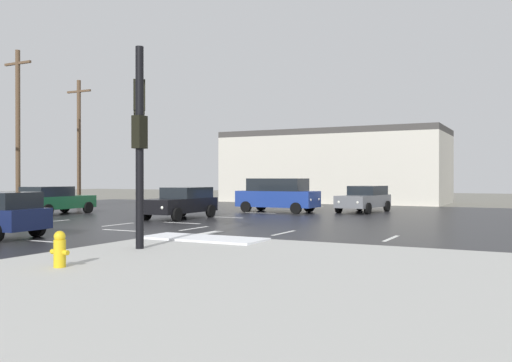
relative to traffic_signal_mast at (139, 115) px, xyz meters
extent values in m
plane|color=slate|center=(-3.71, 5.55, -3.97)|extent=(120.00, 120.00, 0.00)
cube|color=#232326|center=(-3.71, 5.55, -3.96)|extent=(44.00, 44.00, 0.02)
cube|color=#B2B2AD|center=(8.29, -6.45, -3.90)|extent=(18.00, 18.00, 0.14)
cube|color=white|center=(1.29, 1.55, -3.80)|extent=(4.00, 1.60, 0.06)
cube|color=silver|center=(-3.71, -0.45, -3.94)|extent=(2.00, 0.15, 0.01)
cube|color=silver|center=(-3.71, 3.55, -3.94)|extent=(2.00, 0.15, 0.01)
cube|color=silver|center=(-3.71, 7.55, -3.94)|extent=(2.00, 0.15, 0.01)
cube|color=silver|center=(-3.71, 11.55, -3.94)|extent=(2.00, 0.15, 0.01)
cube|color=silver|center=(-3.71, 15.55, -3.94)|extent=(2.00, 0.15, 0.01)
cube|color=silver|center=(-3.71, 19.55, -3.94)|extent=(2.00, 0.15, 0.01)
cube|color=silver|center=(-3.71, 23.55, -3.94)|extent=(2.00, 0.15, 0.01)
cube|color=silver|center=(-9.71, 5.55, -3.94)|extent=(0.15, 2.00, 0.01)
cube|color=silver|center=(-5.71, 5.55, -3.94)|extent=(0.15, 2.00, 0.01)
cube|color=silver|center=(-1.71, 5.55, -3.94)|extent=(0.15, 2.00, 0.01)
cube|color=silver|center=(2.29, 5.55, -3.94)|extent=(0.15, 2.00, 0.01)
cube|color=silver|center=(6.29, 5.55, -3.94)|extent=(0.15, 2.00, 0.01)
cube|color=silver|center=(-0.21, 1.55, -3.94)|extent=(0.45, 7.00, 0.01)
cylinder|color=black|center=(0.97, -1.18, -1.05)|extent=(0.22, 0.22, 5.55)
cylinder|color=black|center=(-0.47, 0.57, 1.32)|extent=(3.00, 3.60, 0.14)
cube|color=black|center=(-0.33, 0.40, 0.69)|extent=(0.46, 0.45, 0.95)
sphere|color=red|center=(-0.43, 0.52, 0.98)|extent=(0.20, 0.20, 0.20)
cube|color=black|center=(-0.98, 1.19, 0.69)|extent=(0.46, 0.45, 0.95)
sphere|color=red|center=(-1.08, 1.31, 0.98)|extent=(0.20, 0.20, 0.20)
cube|color=black|center=(-1.63, 1.98, 0.69)|extent=(0.46, 0.45, 0.95)
sphere|color=red|center=(-1.73, 2.10, 0.98)|extent=(0.20, 0.20, 0.20)
cube|color=black|center=(0.97, -1.18, -0.63)|extent=(0.28, 0.36, 0.90)
cylinder|color=gold|center=(1.44, -4.44, -3.53)|extent=(0.26, 0.26, 0.60)
sphere|color=gold|center=(1.44, -4.44, -3.16)|extent=(0.25, 0.25, 0.25)
cylinder|color=gold|center=(1.26, -4.44, -3.50)|extent=(0.12, 0.11, 0.11)
cylinder|color=gold|center=(1.62, -4.44, -3.50)|extent=(0.12, 0.11, 0.11)
cube|color=beige|center=(-4.77, 31.89, -1.17)|extent=(18.55, 8.00, 5.60)
cube|color=#3F3D3A|center=(-4.77, 31.89, 1.88)|extent=(18.55, 8.00, 0.50)
cube|color=slate|center=(1.51, 18.92, -3.27)|extent=(2.31, 4.68, 0.70)
cube|color=black|center=(1.58, 19.59, -2.64)|extent=(1.93, 2.65, 0.55)
cylinder|color=black|center=(2.22, 17.29, -3.62)|extent=(0.29, 0.68, 0.66)
cylinder|color=black|center=(0.44, 17.50, -3.62)|extent=(0.29, 0.68, 0.66)
cylinder|color=black|center=(2.58, 20.33, -3.62)|extent=(0.29, 0.68, 0.66)
cylinder|color=black|center=(0.79, 20.54, -3.62)|extent=(0.29, 0.68, 0.66)
sphere|color=white|center=(1.83, 16.67, -3.27)|extent=(0.18, 0.18, 0.18)
sphere|color=white|center=(0.68, 16.80, -3.27)|extent=(0.18, 0.18, 0.18)
cube|color=navy|center=(-3.09, 16.61, -3.14)|extent=(4.83, 2.03, 0.95)
cube|color=black|center=(-3.09, 16.61, -2.29)|extent=(3.39, 1.85, 0.75)
cylinder|color=black|center=(-1.44, 17.56, -3.62)|extent=(0.66, 0.23, 0.66)
cylinder|color=black|center=(-1.48, 15.61, -3.62)|extent=(0.66, 0.23, 0.66)
cylinder|color=black|center=(-4.71, 17.61, -3.62)|extent=(0.66, 0.23, 0.66)
cylinder|color=black|center=(-4.74, 15.66, -3.62)|extent=(0.66, 0.23, 0.66)
sphere|color=white|center=(-0.73, 17.19, -3.14)|extent=(0.18, 0.18, 0.18)
sphere|color=white|center=(-0.75, 15.95, -3.14)|extent=(0.18, 0.18, 0.18)
cube|color=#195933|center=(-13.46, 9.22, -3.27)|extent=(1.96, 4.56, 0.70)
cube|color=black|center=(-13.44, 8.55, -2.64)|extent=(1.74, 2.53, 0.55)
cylinder|color=black|center=(-14.42, 10.72, -3.62)|extent=(0.24, 0.67, 0.66)
cylinder|color=black|center=(-12.62, 10.78, -3.62)|extent=(0.24, 0.67, 0.66)
cylinder|color=black|center=(-14.31, 7.66, -3.62)|extent=(0.24, 0.67, 0.66)
cylinder|color=black|center=(-12.51, 7.72, -3.62)|extent=(0.24, 0.67, 0.66)
sphere|color=white|center=(-14.12, 11.40, -3.27)|extent=(0.18, 0.18, 0.18)
sphere|color=white|center=(-12.97, 11.44, -3.27)|extent=(0.18, 0.18, 0.18)
cube|color=black|center=(-5.32, 9.63, -3.27)|extent=(1.84, 4.52, 0.70)
cube|color=black|center=(-5.33, 10.31, -2.64)|extent=(1.68, 2.49, 0.55)
cylinder|color=black|center=(-4.41, 8.11, -3.62)|extent=(0.23, 0.66, 0.66)
cylinder|color=black|center=(-6.21, 8.09, -3.62)|extent=(0.23, 0.66, 0.66)
cylinder|color=black|center=(-4.43, 11.17, -3.62)|extent=(0.23, 0.66, 0.66)
cylinder|color=black|center=(-6.23, 11.15, -3.62)|extent=(0.23, 0.66, 0.66)
sphere|color=white|center=(-4.72, 7.44, -3.27)|extent=(0.18, 0.18, 0.18)
sphere|color=white|center=(-5.88, 7.43, -3.27)|extent=(0.18, 0.18, 0.18)
cylinder|color=black|center=(-4.86, 0.40, -3.62)|extent=(0.68, 0.28, 0.66)
cylinder|color=brown|center=(-17.30, 9.76, 0.95)|extent=(0.28, 0.28, 9.84)
cube|color=brown|center=(-17.30, 9.76, 5.07)|extent=(2.20, 0.14, 0.14)
cylinder|color=brown|center=(-18.58, 16.00, 0.59)|extent=(0.28, 0.28, 9.11)
cube|color=brown|center=(-18.58, 16.00, 4.34)|extent=(2.20, 0.14, 0.14)
camera|label=1|loc=(10.61, -12.98, -1.88)|focal=38.13mm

